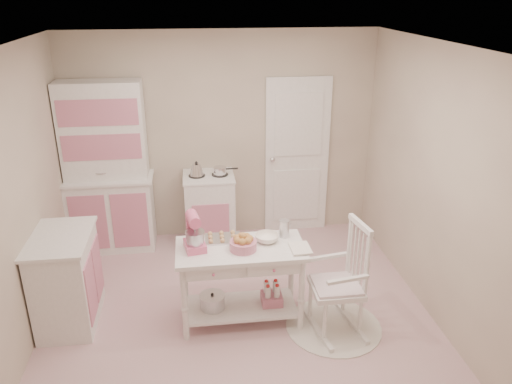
# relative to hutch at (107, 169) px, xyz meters

# --- Properties ---
(room_shell) EXTENTS (3.84, 3.84, 2.62)m
(room_shell) POSITION_rel_hutch_xyz_m (1.40, -1.66, 0.61)
(room_shell) COLOR #CA7E8A
(room_shell) RESTS_ON ground
(door) EXTENTS (0.82, 0.05, 2.04)m
(door) POSITION_rel_hutch_xyz_m (2.35, 0.21, -0.02)
(door) COLOR white
(door) RESTS_ON ground
(hutch) EXTENTS (1.06, 0.50, 2.08)m
(hutch) POSITION_rel_hutch_xyz_m (0.00, 0.00, 0.00)
(hutch) COLOR white
(hutch) RESTS_ON ground
(stove) EXTENTS (0.62, 0.57, 0.92)m
(stove) POSITION_rel_hutch_xyz_m (1.20, -0.05, -0.58)
(stove) COLOR white
(stove) RESTS_ON ground
(base_cabinet) EXTENTS (0.54, 0.84, 0.92)m
(base_cabinet) POSITION_rel_hutch_xyz_m (-0.23, -1.49, -0.58)
(base_cabinet) COLOR white
(base_cabinet) RESTS_ON ground
(lace_rug) EXTENTS (0.92, 0.92, 0.01)m
(lace_rug) POSITION_rel_hutch_xyz_m (2.29, -1.94, -1.03)
(lace_rug) COLOR white
(lace_rug) RESTS_ON ground
(rocking_chair) EXTENTS (0.59, 0.79, 1.10)m
(rocking_chair) POSITION_rel_hutch_xyz_m (2.29, -1.94, -0.49)
(rocking_chair) COLOR white
(rocking_chair) RESTS_ON ground
(work_table) EXTENTS (1.20, 0.60, 0.80)m
(work_table) POSITION_rel_hutch_xyz_m (1.42, -1.69, -0.64)
(work_table) COLOR white
(work_table) RESTS_ON ground
(stand_mixer) EXTENTS (0.25, 0.31, 0.34)m
(stand_mixer) POSITION_rel_hutch_xyz_m (1.00, -1.67, -0.07)
(stand_mixer) COLOR #E5608C
(stand_mixer) RESTS_ON work_table
(cookie_tray) EXTENTS (0.34, 0.24, 0.02)m
(cookie_tray) POSITION_rel_hutch_xyz_m (1.27, -1.51, -0.23)
(cookie_tray) COLOR silver
(cookie_tray) RESTS_ON work_table
(bread_basket) EXTENTS (0.25, 0.25, 0.09)m
(bread_basket) POSITION_rel_hutch_xyz_m (1.44, -1.74, -0.19)
(bread_basket) COLOR #CE7691
(bread_basket) RESTS_ON work_table
(mixing_bowl) EXTENTS (0.23, 0.23, 0.07)m
(mixing_bowl) POSITION_rel_hutch_xyz_m (1.68, -1.61, -0.20)
(mixing_bowl) COLOR white
(mixing_bowl) RESTS_ON work_table
(metal_pitcher) EXTENTS (0.10, 0.10, 0.17)m
(metal_pitcher) POSITION_rel_hutch_xyz_m (1.86, -1.53, -0.16)
(metal_pitcher) COLOR silver
(metal_pitcher) RESTS_ON work_table
(recipe_book) EXTENTS (0.19, 0.25, 0.02)m
(recipe_book) POSITION_rel_hutch_xyz_m (1.87, -1.81, -0.23)
(recipe_book) COLOR white
(recipe_book) RESTS_ON work_table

